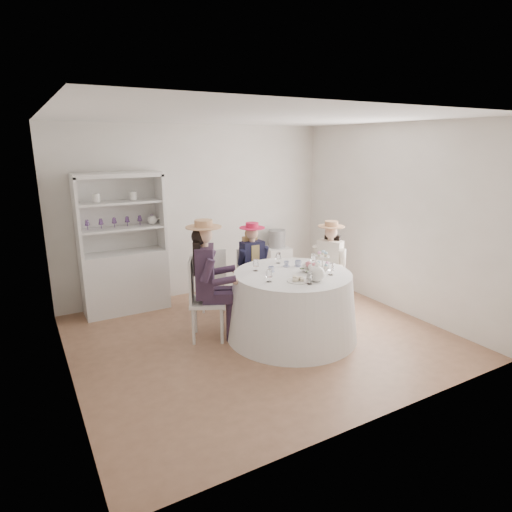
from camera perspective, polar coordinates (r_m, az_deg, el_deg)
ground at (r=5.62m, az=0.51°, el=-10.63°), size 4.50×4.50×0.00m
ceiling at (r=5.08m, az=0.58°, el=18.03°), size 4.50×4.50×0.00m
wall_back at (r=6.96m, az=-7.76°, el=5.89°), size 4.50×0.00×4.50m
wall_front at (r=3.65m, az=16.47°, el=-2.82°), size 4.50×0.00×4.50m
wall_left at (r=4.53m, az=-24.93°, el=-0.21°), size 0.00×4.50×4.50m
wall_right at (r=6.59m, az=17.81°, el=4.81°), size 0.00×4.50×4.50m
tea_table at (r=5.50m, az=4.80°, el=-6.48°), size 1.67×1.67×0.85m
hutch at (r=6.51m, az=-17.18°, el=-0.95°), size 1.35×0.85×2.02m
side_table at (r=7.57m, az=2.74°, el=-1.21°), size 0.46×0.46×0.65m
hatbox at (r=7.45m, az=2.78°, el=2.32°), size 0.36×0.36×0.30m
guest_left at (r=5.30m, az=-6.52°, el=-2.32°), size 0.65×0.59×1.53m
guest_mid at (r=6.27m, az=-0.43°, el=-0.66°), size 0.47×0.49×1.31m
guest_right at (r=6.30m, az=9.72°, el=-0.67°), size 0.57×0.52×1.34m
spare_chair at (r=6.32m, az=-5.90°, el=-2.81°), size 0.46×0.46×0.95m
teacup_a at (r=5.38m, az=2.03°, el=-1.80°), size 0.09×0.09×0.06m
teacup_b at (r=5.62m, az=4.07°, el=-1.09°), size 0.09×0.09×0.07m
teacup_c at (r=5.64m, az=5.64°, el=-1.03°), size 0.10×0.10×0.07m
flower_bowl at (r=5.41m, az=6.95°, el=-1.89°), size 0.22×0.22×0.05m
flower_arrangement at (r=5.36m, az=7.35°, el=-1.29°), size 0.19×0.19×0.07m
table_teapot at (r=5.06m, az=8.06°, el=-2.35°), size 0.28×0.20×0.21m
sandwich_plate at (r=5.04m, az=5.61°, el=-3.23°), size 0.25×0.25×0.06m
cupcake_stand at (r=5.59m, az=8.84°, el=-0.78°), size 0.23×0.23×0.22m
stemware_set at (r=5.34m, az=4.92°, el=-1.47°), size 0.96×1.00×0.15m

